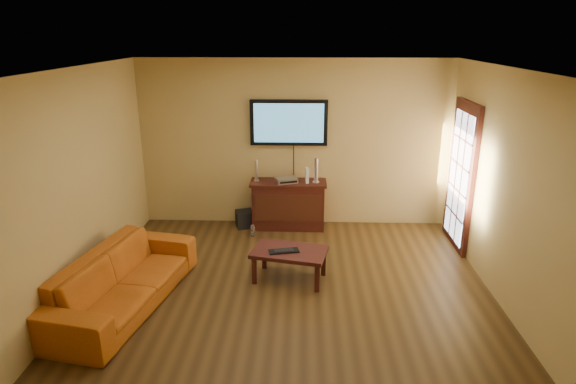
{
  "coord_description": "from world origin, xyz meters",
  "views": [
    {
      "loc": [
        0.16,
        -5.11,
        3.08
      ],
      "look_at": [
        -0.04,
        0.8,
        1.1
      ],
      "focal_mm": 30.0,
      "sensor_mm": 36.0,
      "label": 1
    }
  ],
  "objects_px": {
    "speaker_right": "(316,171)",
    "bottle": "(253,231)",
    "av_receiver": "(286,180)",
    "media_console": "(288,204)",
    "sofa": "(122,271)",
    "keyboard": "(284,251)",
    "coffee_table": "(289,254)",
    "television": "(289,123)",
    "subwoofer": "(245,219)",
    "speaker_left": "(256,171)",
    "game_console": "(307,175)"
  },
  "relations": [
    {
      "from": "speaker_right",
      "to": "bottle",
      "type": "height_order",
      "value": "speaker_right"
    },
    {
      "from": "av_receiver",
      "to": "media_console",
      "type": "bearing_deg",
      "value": 33.38
    },
    {
      "from": "sofa",
      "to": "keyboard",
      "type": "xyz_separation_m",
      "value": [
        1.86,
        0.63,
        -0.01
      ]
    },
    {
      "from": "coffee_table",
      "to": "sofa",
      "type": "height_order",
      "value": "sofa"
    },
    {
      "from": "speaker_right",
      "to": "bottle",
      "type": "relative_size",
      "value": 1.93
    },
    {
      "from": "television",
      "to": "subwoofer",
      "type": "bearing_deg",
      "value": -164.68
    },
    {
      "from": "speaker_left",
      "to": "subwoofer",
      "type": "xyz_separation_m",
      "value": [
        -0.21,
        -0.04,
        -0.81
      ]
    },
    {
      "from": "av_receiver",
      "to": "game_console",
      "type": "xyz_separation_m",
      "value": [
        0.33,
        0.03,
        0.08
      ]
    },
    {
      "from": "television",
      "to": "speaker_left",
      "type": "relative_size",
      "value": 3.56
    },
    {
      "from": "speaker_right",
      "to": "subwoofer",
      "type": "relative_size",
      "value": 1.44
    },
    {
      "from": "television",
      "to": "game_console",
      "type": "distance_m",
      "value": 0.88
    },
    {
      "from": "speaker_left",
      "to": "speaker_right",
      "type": "xyz_separation_m",
      "value": [
        0.96,
        -0.05,
        0.02
      ]
    },
    {
      "from": "sofa",
      "to": "bottle",
      "type": "bearing_deg",
      "value": -21.39
    },
    {
      "from": "coffee_table",
      "to": "bottle",
      "type": "xyz_separation_m",
      "value": [
        -0.62,
        1.37,
        -0.26
      ]
    },
    {
      "from": "speaker_left",
      "to": "av_receiver",
      "type": "bearing_deg",
      "value": -8.83
    },
    {
      "from": "television",
      "to": "bottle",
      "type": "relative_size",
      "value": 6.07
    },
    {
      "from": "television",
      "to": "speaker_left",
      "type": "xyz_separation_m",
      "value": [
        -0.52,
        -0.16,
        -0.76
      ]
    },
    {
      "from": "game_console",
      "to": "bottle",
      "type": "bearing_deg",
      "value": -160.71
    },
    {
      "from": "coffee_table",
      "to": "speaker_right",
      "type": "bearing_deg",
      "value": 78.05
    },
    {
      "from": "subwoofer",
      "to": "speaker_right",
      "type": "bearing_deg",
      "value": -19.19
    },
    {
      "from": "speaker_left",
      "to": "speaker_right",
      "type": "bearing_deg",
      "value": -3.16
    },
    {
      "from": "television",
      "to": "speaker_right",
      "type": "xyz_separation_m",
      "value": [
        0.44,
        -0.21,
        -0.74
      ]
    },
    {
      "from": "speaker_right",
      "to": "sofa",
      "type": "bearing_deg",
      "value": -133.48
    },
    {
      "from": "coffee_table",
      "to": "speaker_left",
      "type": "xyz_separation_m",
      "value": [
        -0.59,
        1.8,
        0.59
      ]
    },
    {
      "from": "sofa",
      "to": "speaker_left",
      "type": "height_order",
      "value": "speaker_left"
    },
    {
      "from": "television",
      "to": "subwoofer",
      "type": "distance_m",
      "value": 1.74
    },
    {
      "from": "sofa",
      "to": "av_receiver",
      "type": "xyz_separation_m",
      "value": [
        1.82,
        2.4,
        0.39
      ]
    },
    {
      "from": "speaker_right",
      "to": "game_console",
      "type": "bearing_deg",
      "value": 177.36
    },
    {
      "from": "sofa",
      "to": "keyboard",
      "type": "bearing_deg",
      "value": -60.12
    },
    {
      "from": "sofa",
      "to": "game_console",
      "type": "bearing_deg",
      "value": -30.43
    },
    {
      "from": "sofa",
      "to": "keyboard",
      "type": "height_order",
      "value": "sofa"
    },
    {
      "from": "speaker_left",
      "to": "game_console",
      "type": "xyz_separation_m",
      "value": [
        0.82,
        -0.05,
        -0.05
      ]
    },
    {
      "from": "speaker_left",
      "to": "bottle",
      "type": "xyz_separation_m",
      "value": [
        -0.03,
        -0.43,
        -0.85
      ]
    },
    {
      "from": "television",
      "to": "bottle",
      "type": "xyz_separation_m",
      "value": [
        -0.55,
        -0.59,
        -1.61
      ]
    },
    {
      "from": "sofa",
      "to": "av_receiver",
      "type": "height_order",
      "value": "sofa"
    },
    {
      "from": "television",
      "to": "coffee_table",
      "type": "relative_size",
      "value": 1.19
    },
    {
      "from": "sofa",
      "to": "bottle",
      "type": "xyz_separation_m",
      "value": [
        1.3,
        2.04,
        -0.34
      ]
    },
    {
      "from": "speaker_left",
      "to": "bottle",
      "type": "bearing_deg",
      "value": -94.6
    },
    {
      "from": "coffee_table",
      "to": "subwoofer",
      "type": "height_order",
      "value": "coffee_table"
    },
    {
      "from": "game_console",
      "to": "coffee_table",
      "type": "bearing_deg",
      "value": -102.38
    },
    {
      "from": "speaker_left",
      "to": "game_console",
      "type": "distance_m",
      "value": 0.82
    },
    {
      "from": "coffee_table",
      "to": "media_console",
      "type": "bearing_deg",
      "value": 92.37
    },
    {
      "from": "av_receiver",
      "to": "speaker_left",
      "type": "bearing_deg",
      "value": 152.19
    },
    {
      "from": "coffee_table",
      "to": "bottle",
      "type": "relative_size",
      "value": 5.11
    },
    {
      "from": "speaker_right",
      "to": "game_console",
      "type": "relative_size",
      "value": 1.71
    },
    {
      "from": "media_console",
      "to": "speaker_left",
      "type": "height_order",
      "value": "speaker_left"
    },
    {
      "from": "television",
      "to": "keyboard",
      "type": "bearing_deg",
      "value": -89.9
    },
    {
      "from": "sofa",
      "to": "bottle",
      "type": "height_order",
      "value": "sofa"
    },
    {
      "from": "media_console",
      "to": "speaker_right",
      "type": "relative_size",
      "value": 3.13
    },
    {
      "from": "subwoofer",
      "to": "game_console",
      "type": "bearing_deg",
      "value": -18.93
    }
  ]
}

